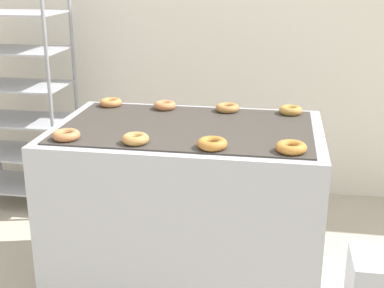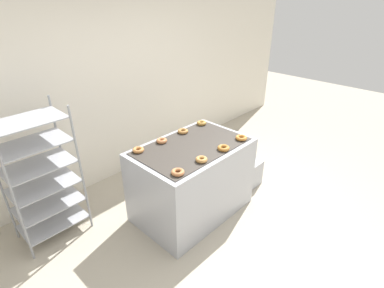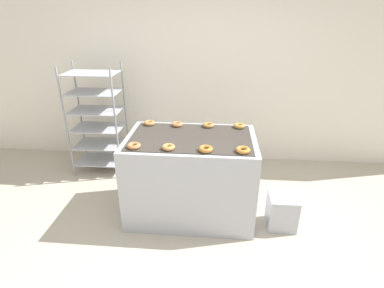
% 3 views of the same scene
% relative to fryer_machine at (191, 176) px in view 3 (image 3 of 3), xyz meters
% --- Properties ---
extents(ground_plane, '(14.00, 14.00, 0.00)m').
position_rel_fryer_machine_xyz_m(ground_plane, '(-0.00, -0.69, -0.46)').
color(ground_plane, '#B2A893').
extents(wall_back, '(8.00, 0.05, 2.80)m').
position_rel_fryer_machine_xyz_m(wall_back, '(-0.00, 1.44, 0.94)').
color(wall_back, silver).
rests_on(wall_back, ground_plane).
extents(fryer_machine, '(1.35, 0.87, 0.92)m').
position_rel_fryer_machine_xyz_m(fryer_machine, '(0.00, 0.00, 0.00)').
color(fryer_machine, '#A8AAB2').
rests_on(fryer_machine, ground_plane).
extents(baking_rack_cart, '(0.69, 0.46, 1.51)m').
position_rel_fryer_machine_xyz_m(baking_rack_cart, '(-1.36, 0.88, 0.31)').
color(baking_rack_cart, gray).
rests_on(baking_rack_cart, ground_plane).
extents(glaze_bin, '(0.29, 0.29, 0.37)m').
position_rel_fryer_machine_xyz_m(glaze_bin, '(0.98, -0.17, -0.28)').
color(glaze_bin, '#A8AAB2').
rests_on(glaze_bin, ground_plane).
extents(donut_near_left, '(0.13, 0.13, 0.04)m').
position_rel_fryer_machine_xyz_m(donut_near_left, '(-0.52, -0.30, 0.48)').
color(donut_near_left, '#B77142').
rests_on(donut_near_left, fryer_machine).
extents(donut_near_midleft, '(0.12, 0.12, 0.04)m').
position_rel_fryer_machine_xyz_m(donut_near_midleft, '(-0.18, -0.31, 0.48)').
color(donut_near_midleft, '#B88042').
rests_on(donut_near_midleft, fryer_machine).
extents(donut_near_midright, '(0.14, 0.14, 0.04)m').
position_rel_fryer_machine_xyz_m(donut_near_midright, '(0.17, -0.32, 0.48)').
color(donut_near_midright, '#AB6E2C').
rests_on(donut_near_midright, fryer_machine).
extents(donut_near_right, '(0.14, 0.14, 0.04)m').
position_rel_fryer_machine_xyz_m(donut_near_right, '(0.51, -0.31, 0.48)').
color(donut_near_right, '#BC752F').
rests_on(donut_near_right, fryer_machine).
extents(donut_far_left, '(0.13, 0.13, 0.04)m').
position_rel_fryer_machine_xyz_m(donut_far_left, '(-0.50, 0.33, 0.48)').
color(donut_far_left, '#BB783F').
rests_on(donut_far_left, fryer_machine).
extents(donut_far_midleft, '(0.12, 0.12, 0.04)m').
position_rel_fryer_machine_xyz_m(donut_far_midleft, '(-0.18, 0.31, 0.48)').
color(donut_far_midleft, '#B57042').
rests_on(donut_far_midleft, fryer_machine).
extents(donut_far_midright, '(0.13, 0.13, 0.04)m').
position_rel_fryer_machine_xyz_m(donut_far_midright, '(0.17, 0.32, 0.48)').
color(donut_far_midright, '#A97339').
rests_on(donut_far_midright, fryer_machine).
extents(donut_far_right, '(0.13, 0.13, 0.04)m').
position_rel_fryer_machine_xyz_m(donut_far_right, '(0.51, 0.32, 0.48)').
color(donut_far_right, '#AC7C37').
rests_on(donut_far_right, fryer_machine).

